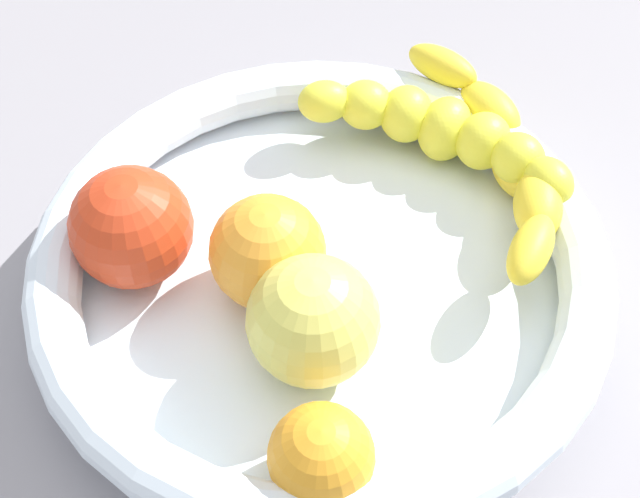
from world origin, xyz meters
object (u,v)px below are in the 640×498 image
Objects in this scene: orange_mid_left at (268,252)px; tomato_red at (131,227)px; fruit_bowl at (320,275)px; banana_draped_right at (507,157)px; banana_draped_left at (441,131)px; apple_yellow at (313,320)px; orange_front at (321,456)px.

orange_mid_left is 0.93× the size of tomato_red.
banana_draped_right is at bearing 144.33° from fruit_bowl.
fruit_bowl is 1.74× the size of banana_draped_left.
tomato_red reaches higher than banana_draped_right.
apple_yellow is at bearing -21.60° from banana_draped_right.
apple_yellow is (-6.64, -3.10, 0.94)cm from orange_front.
banana_draped_left is at bearing 155.91° from orange_mid_left.
orange_mid_left is at bearing -129.79° from apple_yellow.
banana_draped_right is (-11.26, 8.09, 2.26)cm from fruit_bowl.
banana_draped_right is 2.44× the size of tomato_red.
orange_front is 0.74× the size of apple_yellow.
orange_mid_left is 5.45cm from apple_yellow.
apple_yellow reaches higher than banana_draped_right.
orange_mid_left reaches higher than banana_draped_left.
tomato_red is at bearing -80.00° from orange_mid_left.
banana_draped_right is at bearing 127.51° from tomato_red.
orange_front is 0.80× the size of orange_mid_left.
tomato_red is (14.23, -18.54, 0.83)cm from banana_draped_right.
tomato_red is at bearing -99.81° from apple_yellow.
banana_draped_left is at bearing -177.16° from orange_front.
tomato_red is (15.04, -14.00, 0.93)cm from banana_draped_left.
tomato_red reaches higher than fruit_bowl.
orange_mid_left is at bearing -39.66° from banana_draped_right.
apple_yellow is at bearing -154.95° from orange_front.
apple_yellow is (2.09, 12.08, 0.03)cm from tomato_red.
apple_yellow is at bearing 50.21° from orange_mid_left.
apple_yellow is (3.48, 4.18, 0.26)cm from orange_mid_left.
orange_front is (23.77, 1.18, 0.02)cm from banana_draped_left.
fruit_bowl is 12.80cm from orange_front.
tomato_red and apple_yellow have the same top height.
banana_draped_left is (-12.07, 3.54, 2.16)cm from fruit_bowl.
fruit_bowl is 6.36× the size of orange_front.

